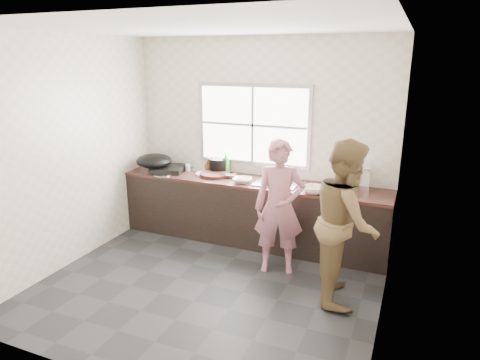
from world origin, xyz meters
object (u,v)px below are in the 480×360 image
at_px(bowl_mince, 242,180).
at_px(wok, 154,161).
at_px(bowl_held, 284,187).
at_px(bottle_brown_short, 210,165).
at_px(cutting_board, 215,174).
at_px(bottle_green, 226,162).
at_px(dish_rack, 353,177).
at_px(bowl_crabs, 313,190).
at_px(plate_food, 204,174).
at_px(person_side, 346,221).
at_px(bottle_brown_tall, 211,164).
at_px(glass_jar, 188,168).
at_px(pot_lid_left, 162,174).
at_px(pot_lid_right, 200,169).
at_px(woman, 279,212).
at_px(burner, 169,169).
at_px(black_pot, 219,165).

distance_m(bowl_mince, wok, 1.37).
bearing_deg(bowl_mince, bowl_held, -7.88).
bearing_deg(bottle_brown_short, bowl_mince, -28.71).
distance_m(cutting_board, bottle_green, 0.25).
relative_size(bottle_green, dish_rack, 0.75).
height_order(cutting_board, bottle_brown_short, bottle_brown_short).
distance_m(bowl_crabs, bottle_green, 1.43).
bearing_deg(bowl_held, bowl_crabs, 0.00).
height_order(bowl_held, plate_food, bowl_held).
height_order(bowl_mince, bowl_crabs, bowl_crabs).
xyz_separation_m(person_side, bottle_brown_tall, (-2.10, 1.17, 0.13)).
bearing_deg(glass_jar, bottle_brown_tall, 22.25).
distance_m(person_side, bottle_brown_tall, 2.41).
bearing_deg(cutting_board, person_side, -26.53).
xyz_separation_m(pot_lid_left, pot_lid_right, (0.36, 0.44, -0.00)).
distance_m(person_side, dish_rack, 1.09).
xyz_separation_m(woman, bottle_brown_tall, (-1.31, 0.88, 0.23)).
xyz_separation_m(cutting_board, pot_lid_right, (-0.34, 0.21, -0.01)).
bearing_deg(bowl_held, dish_rack, 24.08).
distance_m(woman, bottle_green, 1.42).
bearing_deg(bowl_mince, dish_rack, 10.77).
bearing_deg(plate_food, burner, -176.01).
bearing_deg(bowl_crabs, plate_food, 171.21).
relative_size(bowl_crabs, bottle_brown_short, 1.20).
bearing_deg(bowl_crabs, pot_lid_right, 166.02).
height_order(bottle_green, pot_lid_right, bottle_green).
distance_m(bowl_held, bottle_green, 1.09).
xyz_separation_m(person_side, bowl_mince, (-1.47, 0.82, 0.05)).
bearing_deg(black_pot, person_side, -30.75).
bearing_deg(plate_food, cutting_board, -4.39).
bearing_deg(black_pot, wok, -159.27).
bearing_deg(bowl_held, bottle_brown_short, 160.60).
height_order(person_side, dish_rack, person_side).
distance_m(bottle_brown_tall, burner, 0.62).
height_order(bowl_crabs, pot_lid_left, bowl_crabs).
bearing_deg(pot_lid_right, cutting_board, -31.22).
distance_m(bowl_held, bottle_brown_short, 1.33).
height_order(bottle_green, bottle_brown_short, bottle_green).
bearing_deg(bowl_held, burner, 173.31).
bearing_deg(glass_jar, person_side, -23.50).
relative_size(woman, bowl_crabs, 6.86).
xyz_separation_m(burner, pot_lid_left, (0.03, -0.21, -0.03)).
bearing_deg(dish_rack, bowl_crabs, -144.81).
bearing_deg(pot_lid_right, bowl_mince, -23.86).
relative_size(cutting_board, wok, 0.83).
xyz_separation_m(bowl_held, bottle_brown_tall, (-1.22, 0.44, 0.07)).
xyz_separation_m(plate_food, bottle_brown_short, (-0.01, 0.19, 0.08)).
height_order(bowl_held, wok, wok).
bearing_deg(wok, burner, 29.53).
relative_size(black_pot, bottle_green, 0.90).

